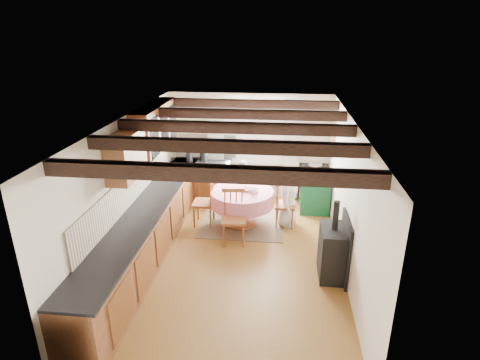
# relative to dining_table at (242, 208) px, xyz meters

# --- Properties ---
(floor) EXTENTS (3.60, 5.50, 0.00)m
(floor) POSITION_rel_dining_table_xyz_m (0.01, -1.26, -0.37)
(floor) COLOR brown
(floor) RESTS_ON ground
(ceiling) EXTENTS (3.60, 5.50, 0.00)m
(ceiling) POSITION_rel_dining_table_xyz_m (0.01, -1.26, 2.03)
(ceiling) COLOR white
(ceiling) RESTS_ON ground
(wall_back) EXTENTS (3.60, 0.00, 2.40)m
(wall_back) POSITION_rel_dining_table_xyz_m (0.01, 1.49, 0.83)
(wall_back) COLOR silver
(wall_back) RESTS_ON ground
(wall_front) EXTENTS (3.60, 0.00, 2.40)m
(wall_front) POSITION_rel_dining_table_xyz_m (0.01, -4.01, 0.83)
(wall_front) COLOR silver
(wall_front) RESTS_ON ground
(wall_left) EXTENTS (0.00, 5.50, 2.40)m
(wall_left) POSITION_rel_dining_table_xyz_m (-1.79, -1.26, 0.83)
(wall_left) COLOR silver
(wall_left) RESTS_ON ground
(wall_right) EXTENTS (0.00, 5.50, 2.40)m
(wall_right) POSITION_rel_dining_table_xyz_m (1.81, -1.26, 0.83)
(wall_right) COLOR silver
(wall_right) RESTS_ON ground
(beam_a) EXTENTS (3.60, 0.16, 0.16)m
(beam_a) POSITION_rel_dining_table_xyz_m (0.01, -3.26, 1.94)
(beam_a) COLOR #38241C
(beam_a) RESTS_ON ceiling
(beam_b) EXTENTS (3.60, 0.16, 0.16)m
(beam_b) POSITION_rel_dining_table_xyz_m (0.01, -2.26, 1.94)
(beam_b) COLOR #38241C
(beam_b) RESTS_ON ceiling
(beam_c) EXTENTS (3.60, 0.16, 0.16)m
(beam_c) POSITION_rel_dining_table_xyz_m (0.01, -1.26, 1.94)
(beam_c) COLOR #38241C
(beam_c) RESTS_ON ceiling
(beam_d) EXTENTS (3.60, 0.16, 0.16)m
(beam_d) POSITION_rel_dining_table_xyz_m (0.01, -0.26, 1.94)
(beam_d) COLOR #38241C
(beam_d) RESTS_ON ceiling
(beam_e) EXTENTS (3.60, 0.16, 0.16)m
(beam_e) POSITION_rel_dining_table_xyz_m (0.01, 0.74, 1.94)
(beam_e) COLOR #38241C
(beam_e) RESTS_ON ceiling
(splash_left) EXTENTS (0.02, 4.50, 0.55)m
(splash_left) POSITION_rel_dining_table_xyz_m (-1.77, -0.96, 0.83)
(splash_left) COLOR beige
(splash_left) RESTS_ON wall_left
(splash_back) EXTENTS (1.40, 0.02, 0.55)m
(splash_back) POSITION_rel_dining_table_xyz_m (-0.99, 1.47, 0.83)
(splash_back) COLOR beige
(splash_back) RESTS_ON wall_back
(base_cabinet_left) EXTENTS (0.60, 5.30, 0.88)m
(base_cabinet_left) POSITION_rel_dining_table_xyz_m (-1.49, -1.26, 0.07)
(base_cabinet_left) COLOR brown
(base_cabinet_left) RESTS_ON floor
(base_cabinet_back) EXTENTS (1.30, 0.60, 0.88)m
(base_cabinet_back) POSITION_rel_dining_table_xyz_m (-1.04, 1.19, 0.07)
(base_cabinet_back) COLOR brown
(base_cabinet_back) RESTS_ON floor
(worktop_left) EXTENTS (0.64, 5.30, 0.04)m
(worktop_left) POSITION_rel_dining_table_xyz_m (-1.47, -1.26, 0.53)
(worktop_left) COLOR black
(worktop_left) RESTS_ON base_cabinet_left
(worktop_back) EXTENTS (1.30, 0.64, 0.04)m
(worktop_back) POSITION_rel_dining_table_xyz_m (-1.04, 1.17, 0.53)
(worktop_back) COLOR black
(worktop_back) RESTS_ON base_cabinet_back
(wall_cabinet_glass) EXTENTS (0.34, 1.80, 0.90)m
(wall_cabinet_glass) POSITION_rel_dining_table_xyz_m (-1.62, -0.06, 1.58)
(wall_cabinet_glass) COLOR brown
(wall_cabinet_glass) RESTS_ON wall_left
(wall_cabinet_solid) EXTENTS (0.34, 0.90, 0.70)m
(wall_cabinet_solid) POSITION_rel_dining_table_xyz_m (-1.62, -1.56, 1.53)
(wall_cabinet_solid) COLOR brown
(wall_cabinet_solid) RESTS_ON wall_left
(window_frame) EXTENTS (1.34, 0.03, 1.54)m
(window_frame) POSITION_rel_dining_table_xyz_m (0.11, 1.47, 1.23)
(window_frame) COLOR white
(window_frame) RESTS_ON wall_back
(window_pane) EXTENTS (1.20, 0.01, 1.40)m
(window_pane) POSITION_rel_dining_table_xyz_m (0.11, 1.48, 1.23)
(window_pane) COLOR white
(window_pane) RESTS_ON wall_back
(curtain_left) EXTENTS (0.35, 0.10, 2.10)m
(curtain_left) POSITION_rel_dining_table_xyz_m (-0.74, 1.39, 0.73)
(curtain_left) COLOR beige
(curtain_left) RESTS_ON wall_back
(curtain_right) EXTENTS (0.35, 0.10, 2.10)m
(curtain_right) POSITION_rel_dining_table_xyz_m (0.96, 1.39, 0.73)
(curtain_right) COLOR beige
(curtain_right) RESTS_ON wall_back
(curtain_rod) EXTENTS (2.00, 0.03, 0.03)m
(curtain_rod) POSITION_rel_dining_table_xyz_m (0.11, 1.39, 1.83)
(curtain_rod) COLOR black
(curtain_rod) RESTS_ON wall_back
(wall_picture) EXTENTS (0.04, 0.50, 0.60)m
(wall_picture) POSITION_rel_dining_table_xyz_m (1.78, 1.04, 1.33)
(wall_picture) COLOR gold
(wall_picture) RESTS_ON wall_right
(wall_plate) EXTENTS (0.30, 0.02, 0.30)m
(wall_plate) POSITION_rel_dining_table_xyz_m (1.06, 1.46, 1.33)
(wall_plate) COLOR silver
(wall_plate) RESTS_ON wall_back
(rug) EXTENTS (1.67, 1.30, 0.01)m
(rug) POSITION_rel_dining_table_xyz_m (0.00, 0.00, -0.37)
(rug) COLOR brown
(rug) RESTS_ON floor
(dining_table) EXTENTS (1.24, 1.24, 0.75)m
(dining_table) POSITION_rel_dining_table_xyz_m (0.00, 0.00, 0.00)
(dining_table) COLOR #D27892
(dining_table) RESTS_ON floor
(chair_near) EXTENTS (0.49, 0.51, 1.02)m
(chair_near) POSITION_rel_dining_table_xyz_m (-0.08, -0.72, 0.14)
(chair_near) COLOR #955B2D
(chair_near) RESTS_ON floor
(chair_left) EXTENTS (0.46, 0.44, 1.00)m
(chair_left) POSITION_rel_dining_table_xyz_m (-0.76, -0.03, 0.13)
(chair_left) COLOR #955B2D
(chair_left) RESTS_ON floor
(chair_right) EXTENTS (0.46, 0.45, 0.95)m
(chair_right) POSITION_rel_dining_table_xyz_m (0.86, 0.09, 0.10)
(chair_right) COLOR #955B2D
(chair_right) RESTS_ON floor
(aga_range) EXTENTS (0.62, 0.96, 0.89)m
(aga_range) POSITION_rel_dining_table_xyz_m (1.48, 1.02, 0.07)
(aga_range) COLOR #0E4B2A
(aga_range) RESTS_ON floor
(cast_iron_stove) EXTENTS (0.39, 0.65, 1.30)m
(cast_iron_stove) POSITION_rel_dining_table_xyz_m (1.59, -1.57, 0.28)
(cast_iron_stove) COLOR black
(cast_iron_stove) RESTS_ON floor
(child_far) EXTENTS (0.43, 0.31, 1.13)m
(child_far) POSITION_rel_dining_table_xyz_m (-0.07, 0.74, 0.19)
(child_far) COLOR #466575
(child_far) RESTS_ON floor
(child_right) EXTENTS (0.48, 0.65, 1.21)m
(child_right) POSITION_rel_dining_table_xyz_m (0.90, 0.11, 0.23)
(child_right) COLOR silver
(child_right) RESTS_ON floor
(bowl_a) EXTENTS (0.28, 0.28, 0.05)m
(bowl_a) POSITION_rel_dining_table_xyz_m (0.07, 0.02, 0.40)
(bowl_a) COLOR silver
(bowl_a) RESTS_ON dining_table
(bowl_b) EXTENTS (0.23, 0.23, 0.06)m
(bowl_b) POSITION_rel_dining_table_xyz_m (0.23, -0.02, 0.40)
(bowl_b) COLOR silver
(bowl_b) RESTS_ON dining_table
(cup) EXTENTS (0.12, 0.12, 0.09)m
(cup) POSITION_rel_dining_table_xyz_m (0.24, -0.12, 0.42)
(cup) COLOR silver
(cup) RESTS_ON dining_table
(canister_tall) EXTENTS (0.14, 0.14, 0.24)m
(canister_tall) POSITION_rel_dining_table_xyz_m (-1.30, 1.13, 0.67)
(canister_tall) COLOR #262628
(canister_tall) RESTS_ON worktop_back
(canister_wide) EXTENTS (0.18, 0.18, 0.20)m
(canister_wide) POSITION_rel_dining_table_xyz_m (-0.99, 1.24, 0.65)
(canister_wide) COLOR #262628
(canister_wide) RESTS_ON worktop_back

